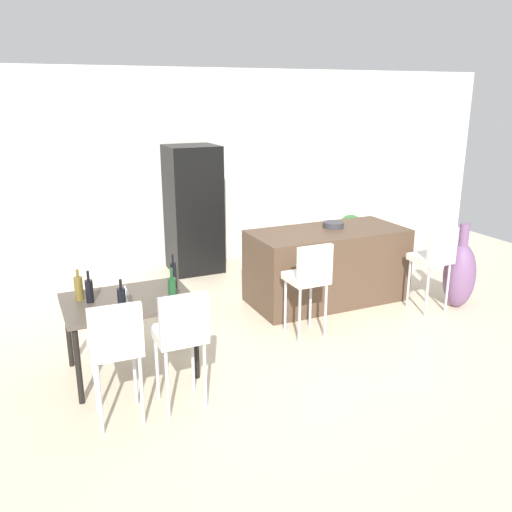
% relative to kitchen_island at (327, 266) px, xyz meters
% --- Properties ---
extents(ground_plane, '(10.00, 10.00, 0.00)m').
position_rel_kitchen_island_xyz_m(ground_plane, '(-0.57, -0.66, -0.46)').
color(ground_plane, beige).
extents(back_wall, '(10.00, 0.12, 2.90)m').
position_rel_kitchen_island_xyz_m(back_wall, '(-0.57, 2.32, 0.99)').
color(back_wall, beige).
rests_on(back_wall, ground_plane).
extents(kitchen_island, '(1.94, 0.90, 0.92)m').
position_rel_kitchen_island_xyz_m(kitchen_island, '(0.00, 0.00, 0.00)').
color(kitchen_island, '#4C3828').
rests_on(kitchen_island, ground_plane).
extents(bar_chair_left, '(0.40, 0.40, 1.05)m').
position_rel_kitchen_island_xyz_m(bar_chair_left, '(-0.75, -0.83, 0.24)').
color(bar_chair_left, silver).
rests_on(bar_chair_left, ground_plane).
extents(bar_chair_middle, '(0.41, 0.41, 1.05)m').
position_rel_kitchen_island_xyz_m(bar_chair_middle, '(0.96, -0.83, 0.24)').
color(bar_chair_middle, silver).
rests_on(bar_chair_middle, ground_plane).
extents(dining_table, '(1.16, 0.85, 0.74)m').
position_rel_kitchen_island_xyz_m(dining_table, '(-2.65, -0.83, 0.20)').
color(dining_table, '#4C4238').
rests_on(dining_table, ground_plane).
extents(dining_chair_near, '(0.42, 0.42, 1.05)m').
position_rel_kitchen_island_xyz_m(dining_chair_near, '(-2.92, -1.62, 0.24)').
color(dining_chair_near, silver).
rests_on(dining_chair_near, ground_plane).
extents(dining_chair_far, '(0.40, 0.40, 1.05)m').
position_rel_kitchen_island_xyz_m(dining_chair_far, '(-2.39, -1.62, 0.24)').
color(dining_chair_far, silver).
rests_on(dining_chair_far, ground_plane).
extents(wine_bottle_inner, '(0.07, 0.07, 0.32)m').
position_rel_kitchen_island_xyz_m(wine_bottle_inner, '(-2.77, -1.18, 0.41)').
color(wine_bottle_inner, black).
rests_on(wine_bottle_inner, dining_table).
extents(wine_bottle_end, '(0.07, 0.07, 0.30)m').
position_rel_kitchen_island_xyz_m(wine_bottle_end, '(-2.98, -0.77, 0.39)').
color(wine_bottle_end, black).
rests_on(wine_bottle_end, dining_table).
extents(wine_bottle_near, '(0.06, 0.06, 0.34)m').
position_rel_kitchen_island_xyz_m(wine_bottle_near, '(-2.19, -0.72, 0.41)').
color(wine_bottle_near, black).
rests_on(wine_bottle_near, dining_table).
extents(wine_bottle_corner, '(0.08, 0.08, 0.29)m').
position_rel_kitchen_island_xyz_m(wine_bottle_corner, '(-3.06, -0.67, 0.39)').
color(wine_bottle_corner, brown).
rests_on(wine_bottle_corner, dining_table).
extents(wine_bottle_right, '(0.07, 0.07, 0.32)m').
position_rel_kitchen_island_xyz_m(wine_bottle_right, '(-2.30, -1.07, 0.40)').
color(wine_bottle_right, '#194723').
rests_on(wine_bottle_right, dining_table).
extents(wine_glass_left, '(0.07, 0.07, 0.17)m').
position_rel_kitchen_island_xyz_m(wine_glass_left, '(-2.69, -0.93, 0.40)').
color(wine_glass_left, silver).
rests_on(wine_glass_left, dining_table).
extents(wine_glass_middle, '(0.07, 0.07, 0.17)m').
position_rel_kitchen_island_xyz_m(wine_glass_middle, '(-2.73, -1.08, 0.40)').
color(wine_glass_middle, silver).
rests_on(wine_glass_middle, dining_table).
extents(refrigerator, '(0.72, 0.68, 1.84)m').
position_rel_kitchen_island_xyz_m(refrigerator, '(-1.13, 1.88, 0.46)').
color(refrigerator, black).
rests_on(refrigerator, ground_plane).
extents(fruit_bowl, '(0.26, 0.26, 0.07)m').
position_rel_kitchen_island_xyz_m(fruit_bowl, '(0.13, 0.09, 0.50)').
color(fruit_bowl, '#333338').
rests_on(fruit_bowl, kitchen_island).
extents(floor_vase, '(0.38, 0.38, 1.06)m').
position_rel_kitchen_island_xyz_m(floor_vase, '(1.36, -0.87, -0.04)').
color(floor_vase, '#704C75').
rests_on(floor_vase, ground_plane).
extents(potted_plant, '(0.39, 0.39, 0.59)m').
position_rel_kitchen_island_xyz_m(potted_plant, '(1.63, 1.87, -0.12)').
color(potted_plant, '#38383D').
rests_on(potted_plant, ground_plane).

